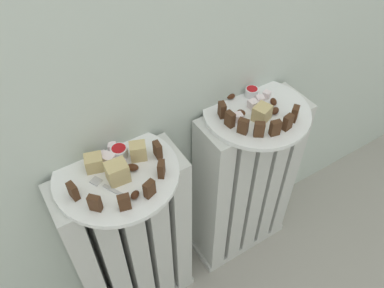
% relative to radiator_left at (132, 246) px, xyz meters
% --- Properties ---
extents(radiator_left, '(0.34, 0.13, 0.63)m').
position_rel_radiator_left_xyz_m(radiator_left, '(0.00, 0.00, 0.00)').
color(radiator_left, silver).
rests_on(radiator_left, ground_plane).
extents(radiator_right, '(0.34, 0.13, 0.63)m').
position_rel_radiator_left_xyz_m(radiator_right, '(0.41, 0.00, 0.00)').
color(radiator_right, silver).
rests_on(radiator_right, ground_plane).
extents(plate_left, '(0.29, 0.29, 0.01)m').
position_rel_radiator_left_xyz_m(plate_left, '(0.00, 0.00, 0.33)').
color(plate_left, white).
rests_on(plate_left, radiator_left).
extents(plate_right, '(0.29, 0.29, 0.01)m').
position_rel_radiator_left_xyz_m(plate_right, '(0.41, 0.00, 0.33)').
color(plate_right, white).
rests_on(plate_right, radiator_right).
extents(dark_cake_slice_left_0, '(0.02, 0.03, 0.04)m').
position_rel_radiator_left_xyz_m(dark_cake_slice_left_0, '(-0.10, -0.02, 0.35)').
color(dark_cake_slice_left_0, '#472B19').
rests_on(dark_cake_slice_left_0, plate_left).
extents(dark_cake_slice_left_1, '(0.03, 0.03, 0.04)m').
position_rel_radiator_left_xyz_m(dark_cake_slice_left_1, '(-0.08, -0.07, 0.35)').
color(dark_cake_slice_left_1, '#472B19').
rests_on(dark_cake_slice_left_1, plate_left).
extents(dark_cake_slice_left_2, '(0.03, 0.02, 0.04)m').
position_rel_radiator_left_xyz_m(dark_cake_slice_left_2, '(-0.02, -0.10, 0.35)').
color(dark_cake_slice_left_2, '#472B19').
rests_on(dark_cake_slice_left_2, plate_left).
extents(dark_cake_slice_left_3, '(0.03, 0.02, 0.04)m').
position_rel_radiator_left_xyz_m(dark_cake_slice_left_3, '(0.04, -0.10, 0.35)').
color(dark_cake_slice_left_3, '#472B19').
rests_on(dark_cake_slice_left_3, plate_left).
extents(dark_cake_slice_left_4, '(0.03, 0.03, 0.04)m').
position_rel_radiator_left_xyz_m(dark_cake_slice_left_4, '(0.08, -0.06, 0.35)').
color(dark_cake_slice_left_4, '#472B19').
rests_on(dark_cake_slice_left_4, plate_left).
extents(dark_cake_slice_left_5, '(0.02, 0.03, 0.04)m').
position_rel_radiator_left_xyz_m(dark_cake_slice_left_5, '(0.10, -0.01, 0.35)').
color(dark_cake_slice_left_5, '#472B19').
rests_on(dark_cake_slice_left_5, plate_left).
extents(marble_cake_slice_left_0, '(0.05, 0.04, 0.05)m').
position_rel_radiator_left_xyz_m(marble_cake_slice_left_0, '(-0.00, -0.02, 0.36)').
color(marble_cake_slice_left_0, tan).
rests_on(marble_cake_slice_left_0, plate_left).
extents(marble_cake_slice_left_1, '(0.05, 0.04, 0.04)m').
position_rel_radiator_left_xyz_m(marble_cake_slice_left_1, '(0.06, 0.01, 0.35)').
color(marble_cake_slice_left_1, tan).
rests_on(marble_cake_slice_left_1, plate_left).
extents(marble_cake_slice_left_2, '(0.05, 0.04, 0.04)m').
position_rel_radiator_left_xyz_m(marble_cake_slice_left_2, '(-0.04, 0.03, 0.35)').
color(marble_cake_slice_left_2, tan).
rests_on(marble_cake_slice_left_2, plate_left).
extents(turkish_delight_left_0, '(0.03, 0.03, 0.02)m').
position_rel_radiator_left_xyz_m(turkish_delight_left_0, '(0.02, 0.07, 0.34)').
color(turkish_delight_left_0, white).
rests_on(turkish_delight_left_0, plate_left).
extents(turkish_delight_left_1, '(0.02, 0.02, 0.02)m').
position_rel_radiator_left_xyz_m(turkish_delight_left_1, '(-0.01, 0.05, 0.34)').
color(turkish_delight_left_1, white).
rests_on(turkish_delight_left_1, plate_left).
extents(turkish_delight_left_2, '(0.04, 0.04, 0.03)m').
position_rel_radiator_left_xyz_m(turkish_delight_left_2, '(-0.00, 0.03, 0.35)').
color(turkish_delight_left_2, white).
rests_on(turkish_delight_left_2, plate_left).
extents(turkish_delight_left_3, '(0.02, 0.02, 0.02)m').
position_rel_radiator_left_xyz_m(turkish_delight_left_3, '(0.02, 0.01, 0.34)').
color(turkish_delight_left_3, white).
rests_on(turkish_delight_left_3, plate_left).
extents(medjool_date_left_0, '(0.03, 0.03, 0.02)m').
position_rel_radiator_left_xyz_m(medjool_date_left_0, '(0.01, -0.09, 0.34)').
color(medjool_date_left_0, '#3D1E0F').
rests_on(medjool_date_left_0, plate_left).
extents(medjool_date_left_1, '(0.04, 0.03, 0.02)m').
position_rel_radiator_left_xyz_m(medjool_date_left_1, '(0.03, -0.01, 0.34)').
color(medjool_date_left_1, '#3D1E0F').
rests_on(medjool_date_left_1, plate_left).
extents(jam_bowl_left, '(0.04, 0.04, 0.03)m').
position_rel_radiator_left_xyz_m(jam_bowl_left, '(0.03, 0.04, 0.35)').
color(jam_bowl_left, white).
rests_on(jam_bowl_left, plate_left).
extents(dark_cake_slice_right_0, '(0.02, 0.03, 0.04)m').
position_rel_radiator_left_xyz_m(dark_cake_slice_right_0, '(0.31, 0.03, 0.35)').
color(dark_cake_slice_right_0, '#472B19').
rests_on(dark_cake_slice_right_0, plate_right).
extents(dark_cake_slice_right_1, '(0.02, 0.03, 0.04)m').
position_rel_radiator_left_xyz_m(dark_cake_slice_right_1, '(0.31, -0.01, 0.35)').
color(dark_cake_slice_right_1, '#472B19').
rests_on(dark_cake_slice_right_1, plate_right).
extents(dark_cake_slice_right_2, '(0.03, 0.03, 0.04)m').
position_rel_radiator_left_xyz_m(dark_cake_slice_right_2, '(0.32, -0.05, 0.35)').
color(dark_cake_slice_right_2, '#472B19').
rests_on(dark_cake_slice_right_2, plate_right).
extents(dark_cake_slice_right_3, '(0.03, 0.03, 0.04)m').
position_rel_radiator_left_xyz_m(dark_cake_slice_right_3, '(0.35, -0.08, 0.35)').
color(dark_cake_slice_right_3, '#472B19').
rests_on(dark_cake_slice_right_3, plate_right).
extents(dark_cake_slice_right_4, '(0.03, 0.02, 0.04)m').
position_rel_radiator_left_xyz_m(dark_cake_slice_right_4, '(0.38, -0.10, 0.35)').
color(dark_cake_slice_right_4, '#472B19').
rests_on(dark_cake_slice_right_4, plate_right).
extents(dark_cake_slice_right_5, '(0.03, 0.02, 0.04)m').
position_rel_radiator_left_xyz_m(dark_cake_slice_right_5, '(0.43, -0.10, 0.35)').
color(dark_cake_slice_right_5, '#472B19').
rests_on(dark_cake_slice_right_5, plate_right).
extents(dark_cake_slice_right_6, '(0.03, 0.03, 0.04)m').
position_rel_radiator_left_xyz_m(dark_cake_slice_right_6, '(0.46, -0.08, 0.35)').
color(dark_cake_slice_right_6, '#472B19').
rests_on(dark_cake_slice_right_6, plate_right).
extents(marble_cake_slice_right_0, '(0.05, 0.05, 0.04)m').
position_rel_radiator_left_xyz_m(marble_cake_slice_right_0, '(0.39, -0.03, 0.35)').
color(marble_cake_slice_right_0, tan).
rests_on(marble_cake_slice_right_0, plate_right).
extents(turkish_delight_right_0, '(0.02, 0.02, 0.02)m').
position_rel_radiator_left_xyz_m(turkish_delight_right_0, '(0.46, 0.03, 0.34)').
color(turkish_delight_right_0, white).
rests_on(turkish_delight_right_0, plate_right).
extents(turkish_delight_right_1, '(0.02, 0.02, 0.02)m').
position_rel_radiator_left_xyz_m(turkish_delight_right_1, '(0.40, 0.01, 0.34)').
color(turkish_delight_right_1, white).
rests_on(turkish_delight_right_1, plate_right).
extents(turkish_delight_right_2, '(0.03, 0.03, 0.02)m').
position_rel_radiator_left_xyz_m(turkish_delight_right_2, '(0.43, 0.02, 0.34)').
color(turkish_delight_right_2, white).
rests_on(turkish_delight_right_2, plate_right).
extents(turkish_delight_right_3, '(0.03, 0.03, 0.02)m').
position_rel_radiator_left_xyz_m(turkish_delight_right_3, '(0.34, -0.01, 0.34)').
color(turkish_delight_right_3, white).
rests_on(turkish_delight_right_3, plate_right).
extents(medjool_date_right_0, '(0.03, 0.03, 0.02)m').
position_rel_radiator_left_xyz_m(medjool_date_right_0, '(0.46, -0.00, 0.34)').
color(medjool_date_right_0, '#3D1E0F').
rests_on(medjool_date_right_0, plate_right).
extents(medjool_date_right_1, '(0.03, 0.03, 0.02)m').
position_rel_radiator_left_xyz_m(medjool_date_right_1, '(0.44, -0.04, 0.34)').
color(medjool_date_right_1, '#3D1E0F').
rests_on(medjool_date_right_1, plate_right).
extents(medjool_date_right_2, '(0.03, 0.02, 0.02)m').
position_rel_radiator_left_xyz_m(medjool_date_right_2, '(0.38, 0.08, 0.34)').
color(medjool_date_right_2, '#3D1E0F').
rests_on(medjool_date_right_2, plate_right).
extents(medjool_date_right_3, '(0.03, 0.03, 0.02)m').
position_rel_radiator_left_xyz_m(medjool_date_right_3, '(0.36, 0.01, 0.34)').
color(medjool_date_right_3, '#3D1E0F').
rests_on(medjool_date_right_3, plate_right).
extents(jam_bowl_right, '(0.04, 0.04, 0.02)m').
position_rel_radiator_left_xyz_m(jam_bowl_right, '(0.43, 0.06, 0.35)').
color(jam_bowl_right, white).
rests_on(jam_bowl_right, plate_right).
extents(fork, '(0.06, 0.10, 0.00)m').
position_rel_radiator_left_xyz_m(fork, '(-0.03, -0.03, 0.33)').
color(fork, '#B7B7BC').
rests_on(fork, plate_left).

